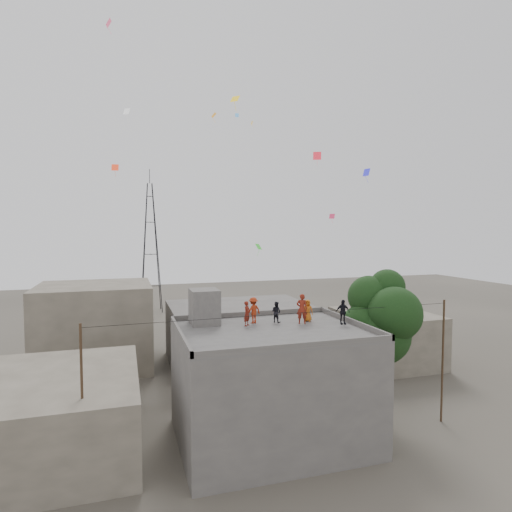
{
  "coord_description": "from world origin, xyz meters",
  "views": [
    {
      "loc": [
        -7.59,
        -21.66,
        11.54
      ],
      "look_at": [
        -0.02,
        2.77,
        9.97
      ],
      "focal_mm": 30.0,
      "sensor_mm": 36.0,
      "label": 1
    }
  ],
  "objects_px": {
    "person_red_adult": "(302,309)",
    "person_dark_adult": "(343,312)",
    "tree": "(382,319)",
    "stair_head_box": "(204,307)",
    "transmission_tower": "(151,247)"
  },
  "relations": [
    {
      "from": "person_red_adult",
      "to": "person_dark_adult",
      "type": "xyz_separation_m",
      "value": [
        2.2,
        -0.81,
        -0.16
      ]
    },
    {
      "from": "tree",
      "to": "person_dark_adult",
      "type": "height_order",
      "value": "tree"
    },
    {
      "from": "tree",
      "to": "person_dark_adult",
      "type": "bearing_deg",
      "value": -171.16
    },
    {
      "from": "stair_head_box",
      "to": "transmission_tower",
      "type": "xyz_separation_m",
      "value": [
        -0.8,
        37.4,
        1.97
      ]
    },
    {
      "from": "tree",
      "to": "person_red_adult",
      "type": "relative_size",
      "value": 5.23
    },
    {
      "from": "person_red_adult",
      "to": "person_dark_adult",
      "type": "distance_m",
      "value": 2.35
    },
    {
      "from": "person_red_adult",
      "to": "person_dark_adult",
      "type": "bearing_deg",
      "value": -178.8
    },
    {
      "from": "transmission_tower",
      "to": "person_dark_adult",
      "type": "bearing_deg",
      "value": -78.1
    },
    {
      "from": "stair_head_box",
      "to": "person_dark_adult",
      "type": "relative_size",
      "value": 1.41
    },
    {
      "from": "transmission_tower",
      "to": "person_dark_adult",
      "type": "height_order",
      "value": "transmission_tower"
    },
    {
      "from": "transmission_tower",
      "to": "person_red_adult",
      "type": "relative_size",
      "value": 11.5
    },
    {
      "from": "stair_head_box",
      "to": "transmission_tower",
      "type": "distance_m",
      "value": 37.46
    },
    {
      "from": "transmission_tower",
      "to": "tree",
      "type": "bearing_deg",
      "value": -73.91
    },
    {
      "from": "tree",
      "to": "person_dark_adult",
      "type": "relative_size",
      "value": 6.41
    },
    {
      "from": "tree",
      "to": "person_dark_adult",
      "type": "distance_m",
      "value": 3.08
    }
  ]
}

